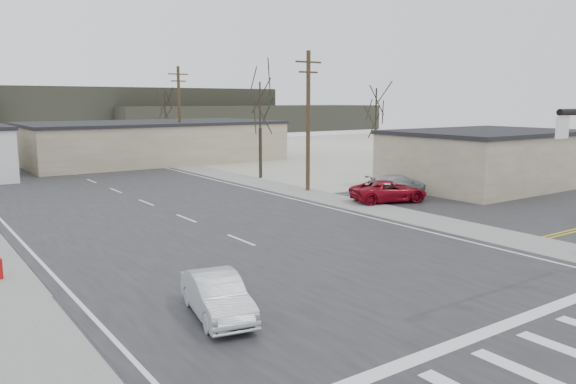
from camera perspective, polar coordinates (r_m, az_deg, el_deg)
name	(u,v)px	position (r m, az deg, el deg)	size (l,w,h in m)	color
ground	(355,286)	(20.29, 6.87, -9.50)	(140.00, 140.00, 0.00)	silver
main_road	(179,216)	(32.60, -11.04, -2.38)	(18.00, 110.00, 0.05)	black
cross_road	(356,286)	(20.28, 6.87, -9.45)	(90.00, 10.00, 0.04)	black
parking_lot	(526,203)	(39.18, 22.98, -1.02)	(18.00, 20.00, 0.03)	black
sidewalk_right	(282,188)	(42.03, -0.61, 0.39)	(3.00, 90.00, 0.06)	gray
building_right_far	(152,141)	(62.72, -13.65, 5.01)	(26.30, 14.30, 4.30)	#B2AA88
building_lot	(486,158)	(45.50, 19.44, 3.24)	(14.30, 10.30, 4.30)	#B2AA88
upole_right_a	(308,119)	(40.46, 2.06, 7.43)	(2.20, 0.30, 10.00)	#43331F
upole_right_b	(179,113)	(59.48, -10.98, 7.85)	(2.20, 0.30, 10.00)	#43331F
tree_right_mid	(260,108)	(47.59, -2.86, 8.55)	(3.74, 3.74, 8.33)	#32281E
tree_right_far	(165,108)	(71.88, -12.39, 8.30)	(3.52, 3.52, 7.84)	#32281E
tree_lot	(376,111)	(50.33, 8.92, 8.09)	(3.52, 3.52, 7.84)	#32281E
hill_center	(72,112)	(113.72, -21.10, 7.62)	(80.00, 18.00, 9.00)	#333026
hill_right	(248,119)	(121.80, -4.04, 7.46)	(60.00, 18.00, 5.50)	#333026
sedan_crossing	(217,296)	(17.32, -7.21, -10.40)	(1.38, 3.94, 1.30)	#B1B8BC
car_far_a	(55,156)	(64.39, -22.55, 3.43)	(2.01, 4.95, 1.44)	black
car_parked_red	(389,191)	(36.82, 10.19, 0.08)	(2.29, 4.97, 1.38)	maroon
car_parked_silver	(400,185)	(39.99, 11.28, 0.75)	(1.90, 4.68, 1.36)	#989DA2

